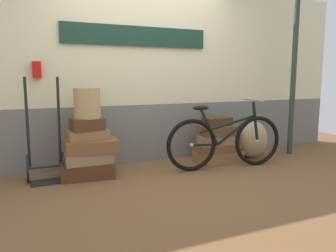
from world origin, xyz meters
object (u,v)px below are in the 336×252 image
object	(u,v)px
suitcase_4	(87,124)
suitcase_1	(88,157)
luggage_trolley	(46,159)
burlap_sack	(251,139)
bicycle	(225,141)
suitcase_2	(91,145)
suitcase_8	(218,131)
suitcase_0	(87,169)
wicker_basket	(87,103)
suitcase_5	(218,157)
suitcase_9	(217,121)
suitcase_6	(216,148)
suitcase_3	(88,134)
suitcase_7	(217,140)

from	to	relation	value
suitcase_4	suitcase_1	bearing A→B (deg)	133.89
luggage_trolley	suitcase_1	bearing A→B (deg)	-5.85
burlap_sack	bicycle	bearing A→B (deg)	-153.76
suitcase_2	suitcase_8	size ratio (longest dim) A/B	1.14
burlap_sack	suitcase_0	bearing A→B (deg)	179.59
wicker_basket	burlap_sack	bearing A→B (deg)	-0.27
suitcase_5	luggage_trolley	world-z (taller)	luggage_trolley
suitcase_1	suitcase_9	xyz separation A→B (m)	(1.86, 0.04, 0.33)
suitcase_6	suitcase_2	bearing A→B (deg)	-177.35
suitcase_1	suitcase_9	distance (m)	1.89
suitcase_5	suitcase_0	bearing A→B (deg)	172.74
suitcase_6	wicker_basket	world-z (taller)	wicker_basket
wicker_basket	suitcase_6	bearing A→B (deg)	-0.36
suitcase_6	suitcase_8	world-z (taller)	suitcase_8
luggage_trolley	suitcase_6	bearing A→B (deg)	-1.22
suitcase_2	suitcase_4	world-z (taller)	suitcase_4
suitcase_9	wicker_basket	size ratio (longest dim) A/B	1.10
suitcase_8	suitcase_9	xyz separation A→B (m)	(-0.01, 0.02, 0.13)
suitcase_3	suitcase_7	world-z (taller)	suitcase_3
suitcase_9	wicker_basket	distance (m)	1.87
bicycle	suitcase_5	bearing A→B (deg)	72.09
suitcase_8	bicycle	world-z (taller)	bicycle
suitcase_2	luggage_trolley	xyz separation A→B (m)	(-0.52, 0.06, -0.13)
suitcase_2	suitcase_8	distance (m)	1.83
suitcase_3	suitcase_7	bearing A→B (deg)	-2.95
suitcase_2	suitcase_4	size ratio (longest dim) A/B	1.61
suitcase_3	suitcase_8	size ratio (longest dim) A/B	0.89
wicker_basket	bicycle	bearing A→B (deg)	-11.43
suitcase_5	suitcase_3	bearing A→B (deg)	172.30
suitcase_9	bicycle	world-z (taller)	bicycle
suitcase_7	bicycle	xyz separation A→B (m)	(-0.08, -0.34, 0.05)
suitcase_0	suitcase_2	size ratio (longest dim) A/B	1.03
luggage_trolley	suitcase_3	bearing A→B (deg)	-2.09
suitcase_3	suitcase_6	xyz separation A→B (m)	(1.82, -0.03, -0.32)
suitcase_8	luggage_trolley	world-z (taller)	luggage_trolley
suitcase_2	suitcase_9	xyz separation A→B (m)	(1.82, 0.05, 0.19)
suitcase_5	suitcase_1	bearing A→B (deg)	173.27
suitcase_0	suitcase_1	world-z (taller)	suitcase_1
suitcase_8	suitcase_9	world-z (taller)	suitcase_9
suitcase_3	burlap_sack	distance (m)	2.44
suitcase_2	suitcase_3	world-z (taller)	suitcase_3
suitcase_8	bicycle	size ratio (longest dim) A/B	0.32
suitcase_8	wicker_basket	world-z (taller)	wicker_basket
suitcase_9	burlap_sack	size ratio (longest dim) A/B	0.70
suitcase_1	suitcase_3	distance (m)	0.27
suitcase_6	suitcase_9	world-z (taller)	suitcase_9
suitcase_3	suitcase_8	world-z (taller)	suitcase_3
suitcase_9	suitcase_7	bearing A→B (deg)	-119.97
suitcase_3	wicker_basket	xyz separation A→B (m)	(0.00, -0.02, 0.38)
suitcase_0	suitcase_7	bearing A→B (deg)	6.08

